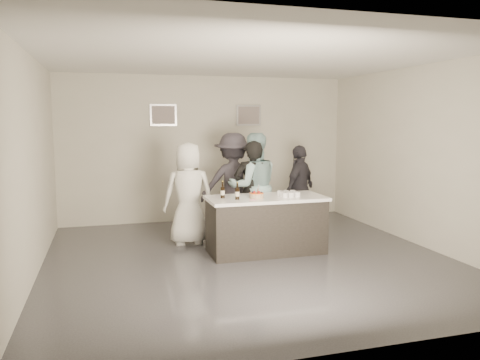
% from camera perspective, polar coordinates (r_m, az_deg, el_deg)
% --- Properties ---
extents(floor, '(6.00, 6.00, 0.00)m').
position_cam_1_polar(floor, '(7.22, 1.11, -9.58)').
color(floor, '#3D3D42').
rests_on(floor, ground).
extents(ceiling, '(6.00, 6.00, 0.00)m').
position_cam_1_polar(ceiling, '(6.97, 1.18, 14.74)').
color(ceiling, white).
extents(wall_back, '(6.00, 0.04, 3.00)m').
position_cam_1_polar(wall_back, '(9.83, -4.05, 3.81)').
color(wall_back, beige).
rests_on(wall_back, ground).
extents(wall_front, '(6.00, 0.04, 3.00)m').
position_cam_1_polar(wall_front, '(4.18, 13.40, -1.12)').
color(wall_front, beige).
rests_on(wall_front, ground).
extents(wall_left, '(0.04, 6.00, 3.00)m').
position_cam_1_polar(wall_left, '(6.70, -24.20, 1.54)').
color(wall_left, beige).
rests_on(wall_left, ground).
extents(wall_right, '(0.04, 6.00, 3.00)m').
position_cam_1_polar(wall_right, '(8.33, 21.29, 2.70)').
color(wall_right, beige).
rests_on(wall_right, ground).
extents(picture_left, '(0.54, 0.04, 0.44)m').
position_cam_1_polar(picture_left, '(9.64, -9.33, 7.83)').
color(picture_left, '#B2B2B7').
rests_on(picture_left, wall_back).
extents(picture_right, '(0.54, 0.04, 0.44)m').
position_cam_1_polar(picture_right, '(10.01, 1.04, 7.90)').
color(picture_right, '#B2B2B7').
rests_on(picture_right, wall_back).
extents(bar_counter, '(1.86, 0.86, 0.90)m').
position_cam_1_polar(bar_counter, '(7.47, 3.17, -5.45)').
color(bar_counter, white).
rests_on(bar_counter, ground).
extents(cake, '(0.22, 0.22, 0.07)m').
position_cam_1_polar(cake, '(7.23, 2.04, -1.93)').
color(cake, orange).
rests_on(cake, bar_counter).
extents(beer_bottle_a, '(0.07, 0.07, 0.26)m').
position_cam_1_polar(beer_bottle_a, '(7.22, -2.13, -1.20)').
color(beer_bottle_a, black).
rests_on(beer_bottle_a, bar_counter).
extents(beer_bottle_b, '(0.07, 0.07, 0.26)m').
position_cam_1_polar(beer_bottle_b, '(7.10, -0.33, -1.35)').
color(beer_bottle_b, black).
rests_on(beer_bottle_b, bar_counter).
extents(tumbler_cluster, '(0.30, 0.30, 0.08)m').
position_cam_1_polar(tumbler_cluster, '(7.45, 5.95, -1.68)').
color(tumbler_cluster, orange).
rests_on(tumbler_cluster, bar_counter).
extents(candles, '(0.24, 0.08, 0.01)m').
position_cam_1_polar(candles, '(7.03, 1.16, -2.49)').
color(candles, pink).
rests_on(candles, bar_counter).
extents(person_main_black, '(0.70, 0.53, 1.75)m').
position_cam_1_polar(person_main_black, '(8.06, 1.52, -1.42)').
color(person_main_black, black).
rests_on(person_main_black, ground).
extents(person_main_blue, '(0.94, 0.75, 1.88)m').
position_cam_1_polar(person_main_blue, '(8.20, 1.67, -0.81)').
color(person_main_blue, '#92BBBF').
rests_on(person_main_blue, ground).
extents(person_guest_left, '(0.86, 0.57, 1.73)m').
position_cam_1_polar(person_guest_left, '(7.94, -6.29, -1.66)').
color(person_guest_left, white).
rests_on(person_guest_left, ground).
extents(person_guest_right, '(0.99, 0.92, 1.63)m').
position_cam_1_polar(person_guest_right, '(8.93, 7.29, -1.00)').
color(person_guest_right, '#2D2B33').
rests_on(person_guest_right, ground).
extents(person_guest_back, '(1.30, 0.87, 1.87)m').
position_cam_1_polar(person_guest_back, '(8.66, -0.82, -0.42)').
color(person_guest_back, '#343039').
rests_on(person_guest_back, ground).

